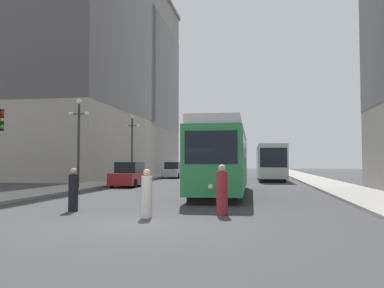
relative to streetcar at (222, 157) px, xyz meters
The scene contains 14 objects.
ground_plane 11.55m from the streetcar, 97.43° to the right, with size 200.00×200.00×0.00m, color #38383A.
sidewalk_left 30.65m from the streetcar, 109.96° to the left, with size 3.34×120.00×0.15m, color gray.
sidewalk_right 29.77m from the streetcar, 75.37° to the left, with size 3.34×120.00×0.15m, color gray.
streetcar is the anchor object (origin of this frame).
transit_bus 18.74m from the streetcar, 79.86° to the left, with size 2.75×12.29×3.45m.
parked_car_left_near 9.70m from the streetcar, 140.99° to the left, with size 1.97×4.75×1.82m.
parked_car_left_mid 23.01m from the streetcar, 108.97° to the left, with size 1.92×4.68×1.82m.
pedestrian_crossing_near 10.03m from the streetcar, 99.44° to the right, with size 0.36×0.36×1.60m.
pedestrian_crossing_far 8.93m from the streetcar, 85.05° to the right, with size 0.39×0.39×1.75m.
pedestrian_on_sidewalk 9.94m from the streetcar, 119.18° to the right, with size 0.36×0.36×1.60m.
lamp_post_left_near 9.65m from the streetcar, behind, with size 1.41×0.36×5.78m.
lamp_post_left_far 15.69m from the streetcar, 127.00° to the left, with size 1.41×0.36×6.03m.
building_left_corner 44.35m from the streetcar, 114.57° to the left, with size 11.74×19.39×28.51m.
building_left_midblock 30.40m from the streetcar, 132.47° to the left, with size 13.31×22.99×29.83m.
Camera 1 is at (3.42, -11.17, 1.83)m, focal length 36.93 mm.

